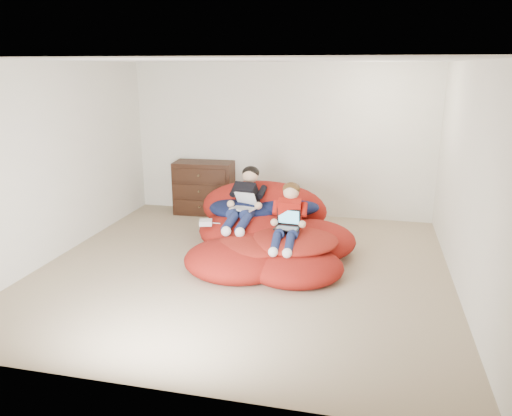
# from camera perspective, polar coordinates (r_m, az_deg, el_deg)

# --- Properties ---
(room_shell) EXTENTS (5.10, 5.10, 2.77)m
(room_shell) POSITION_cam_1_polar(r_m,az_deg,el_deg) (6.20, -1.46, -5.05)
(room_shell) COLOR tan
(room_shell) RESTS_ON ground
(dresser) EXTENTS (1.02, 0.59, 0.89)m
(dresser) POSITION_cam_1_polar(r_m,az_deg,el_deg) (8.53, -5.94, 2.33)
(dresser) COLOR black
(dresser) RESTS_ON ground
(beanbag_pile) EXTENTS (2.33, 2.45, 0.90)m
(beanbag_pile) POSITION_cam_1_polar(r_m,az_deg,el_deg) (6.73, 1.33, -2.94)
(beanbag_pile) COLOR #9F1911
(beanbag_pile) RESTS_ON ground
(cream_pillow) EXTENTS (0.45, 0.29, 0.29)m
(cream_pillow) POSITION_cam_1_polar(r_m,az_deg,el_deg) (7.55, -1.13, 1.99)
(cream_pillow) COLOR beige
(cream_pillow) RESTS_ON beanbag_pile
(older_boy) EXTENTS (0.39, 1.15, 0.73)m
(older_boy) POSITION_cam_1_polar(r_m,az_deg,el_deg) (6.86, -1.20, 1.13)
(older_boy) COLOR black
(older_boy) RESTS_ON beanbag_pile
(younger_boy) EXTENTS (0.31, 0.92, 0.72)m
(younger_boy) POSITION_cam_1_polar(r_m,az_deg,el_deg) (6.20, 3.71, -0.97)
(younger_boy) COLOR #B0180F
(younger_boy) RESTS_ON beanbag_pile
(laptop_white) EXTENTS (0.36, 0.41, 0.21)m
(laptop_white) POSITION_cam_1_polar(r_m,az_deg,el_deg) (6.80, -1.36, 0.45)
(laptop_white) COLOR silver
(laptop_white) RESTS_ON older_boy
(laptop_black) EXTENTS (0.32, 0.26, 0.23)m
(laptop_black) POSITION_cam_1_polar(r_m,az_deg,el_deg) (6.20, 3.66, -1.74)
(laptop_black) COLOR black
(laptop_black) RESTS_ON younger_boy
(power_adapter) EXTENTS (0.21, 0.21, 0.06)m
(power_adapter) POSITION_cam_1_polar(r_m,az_deg,el_deg) (6.71, -5.76, -1.65)
(power_adapter) COLOR silver
(power_adapter) RESTS_ON beanbag_pile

